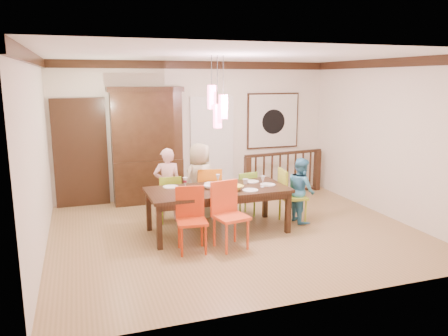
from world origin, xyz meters
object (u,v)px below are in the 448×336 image
object	(u,v)px
person_far_mid	(200,181)
person_end_right	(301,190)
person_far_left	(168,185)
chair_far_left	(169,195)
balustrade	(284,172)
dining_table	(218,193)
chair_end_right	(293,192)
china_hutch	(147,145)

from	to	relation	value
person_far_mid	person_end_right	distance (m)	1.83
person_far_left	person_far_mid	world-z (taller)	person_far_mid
chair_far_left	balustrade	xyz separation A→B (m)	(2.79, 1.05, 0.01)
dining_table	person_far_mid	bearing A→B (deg)	94.58
chair_far_left	dining_table	bearing A→B (deg)	131.46
person_far_left	person_far_mid	xyz separation A→B (m)	(0.60, -0.02, 0.03)
chair_far_left	person_far_mid	distance (m)	0.62
chair_end_right	person_far_left	world-z (taller)	person_far_left
dining_table	person_far_left	distance (m)	1.08
dining_table	china_hutch	world-z (taller)	china_hutch
dining_table	chair_end_right	distance (m)	1.42
person_far_left	person_end_right	size ratio (longest dim) A/B	1.15
chair_far_left	balustrade	bearing A→B (deg)	-157.34
balustrade	person_far_mid	world-z (taller)	person_far_mid
china_hutch	balustrade	xyz separation A→B (m)	(2.95, -0.35, -0.70)
person_far_left	chair_end_right	bearing A→B (deg)	167.48
chair_end_right	person_far_mid	world-z (taller)	person_far_mid
balustrade	chair_far_left	bearing A→B (deg)	-166.81
chair_end_right	person_far_left	bearing A→B (deg)	76.72
chair_far_left	balustrade	world-z (taller)	balustrade
chair_far_left	person_far_left	size ratio (longest dim) A/B	0.64
chair_end_right	balustrade	bearing A→B (deg)	-13.82
dining_table	china_hutch	size ratio (longest dim) A/B	0.99
chair_end_right	balustrade	world-z (taller)	chair_end_right
dining_table	chair_end_right	size ratio (longest dim) A/B	2.41
dining_table	chair_far_left	world-z (taller)	chair_far_left
china_hutch	person_far_mid	world-z (taller)	china_hutch
balustrade	china_hutch	bearing A→B (deg)	165.91
chair_end_right	china_hutch	distance (m)	3.18
chair_far_left	person_end_right	bearing A→B (deg)	163.37
dining_table	person_far_left	xyz separation A→B (m)	(-0.68, 0.83, -0.00)
china_hutch	person_far_left	world-z (taller)	china_hutch
person_far_mid	dining_table	bearing A→B (deg)	76.64
person_far_mid	person_end_right	world-z (taller)	person_far_mid
person_end_right	chair_far_left	bearing A→B (deg)	72.24
chair_far_left	person_far_mid	xyz separation A→B (m)	(0.58, 0.01, 0.21)
balustrade	dining_table	bearing A→B (deg)	-146.40
chair_far_left	balustrade	distance (m)	2.98
dining_table	balustrade	distance (m)	2.83
person_far_left	balustrade	bearing A→B (deg)	-151.70
dining_table	chair_end_right	world-z (taller)	chair_end_right
dining_table	person_end_right	world-z (taller)	person_end_right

